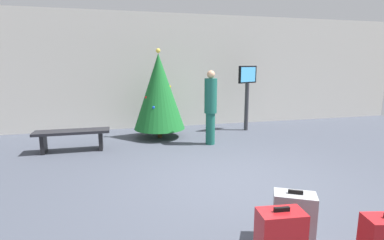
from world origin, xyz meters
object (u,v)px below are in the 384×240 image
Objects in this scene: waiting_bench at (72,135)px; suitcase_3 at (294,217)px; flight_info_kiosk at (247,87)px; holiday_tree at (159,92)px; traveller_0 at (211,106)px.

waiting_bench is 5.16m from suitcase_3.
waiting_bench is (-4.72, -1.06, -0.92)m from flight_info_kiosk.
waiting_bench is (-2.09, -0.81, -0.87)m from holiday_tree.
holiday_tree is 1.23× the size of flight_info_kiosk.
holiday_tree is 1.52m from traveller_0.
waiting_bench is at bearing 123.32° from suitcase_3.
holiday_tree is 3.93× the size of suitcase_3.
flight_info_kiosk is at bearing 39.41° from traveller_0.
flight_info_kiosk is 2.00m from traveller_0.
flight_info_kiosk is 4.93m from waiting_bench.
waiting_bench is at bearing 176.52° from traveller_0.
waiting_bench is at bearing -158.90° from holiday_tree.
traveller_0 is at bearing -42.20° from holiday_tree.
holiday_tree reaches higher than flight_info_kiosk.
holiday_tree reaches higher than waiting_bench.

